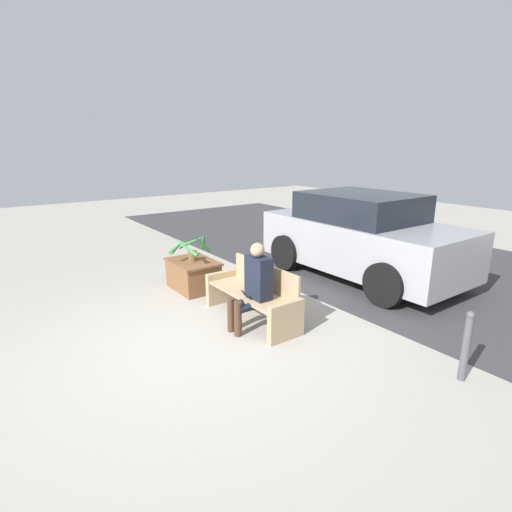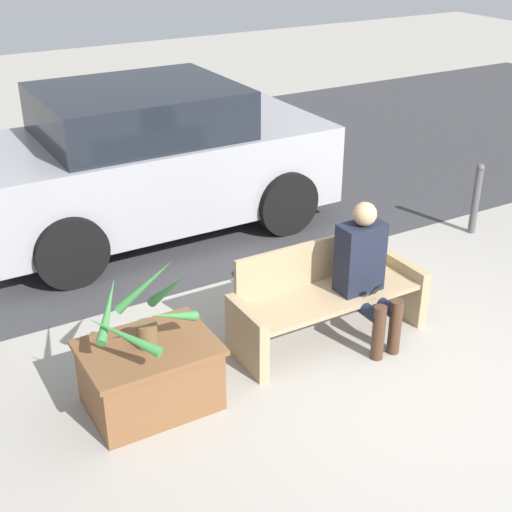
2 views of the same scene
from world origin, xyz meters
name	(u,v)px [view 1 (image 1 of 2)]	position (x,y,z in m)	size (l,w,h in m)	color
ground_plane	(199,343)	(0.00, 0.00, 0.00)	(30.00, 30.00, 0.00)	#9E998E
road_surface	(429,270)	(0.00, 5.31, 0.00)	(20.00, 6.00, 0.01)	#38383A
bench	(254,294)	(-0.21, 1.03, 0.38)	(1.69, 0.56, 0.81)	tan
person_seated	(254,284)	(0.04, 0.85, 0.65)	(0.38, 0.57, 1.21)	black
planter_box	(193,274)	(-1.86, 0.89, 0.28)	(0.95, 0.70, 0.52)	brown
potted_plant	(192,246)	(-1.86, 0.89, 0.79)	(0.79, 0.80, 0.59)	brown
parked_car	(362,236)	(-0.61, 3.85, 0.80)	(3.90, 1.98, 1.61)	#99999E
bollard_post	(466,345)	(2.43, 1.93, 0.42)	(0.09, 0.09, 0.81)	#4C4C51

